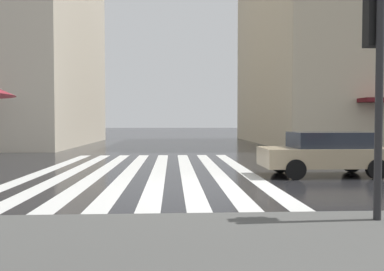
% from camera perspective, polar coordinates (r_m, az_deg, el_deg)
% --- Properties ---
extents(ground_plane, '(220.00, 220.00, 0.00)m').
position_cam_1_polar(ground_plane, '(9.84, 3.32, -8.14)').
color(ground_plane, black).
extents(zebra_crossing, '(13.00, 7.50, 0.01)m').
position_cam_1_polar(zebra_crossing, '(13.77, -7.01, -5.23)').
color(zebra_crossing, silver).
rests_on(zebra_crossing, ground_plane).
extents(traffic_signal_post, '(0.44, 0.30, 3.66)m').
position_cam_1_polar(traffic_signal_post, '(7.05, 25.57, 10.43)').
color(traffic_signal_post, '#232326').
rests_on(traffic_signal_post, sidewalk_pavement).
extents(car_champagne, '(1.85, 4.10, 1.41)m').
position_cam_1_polar(car_champagne, '(13.14, 19.33, -2.37)').
color(car_champagne, tan).
rests_on(car_champagne, ground_plane).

